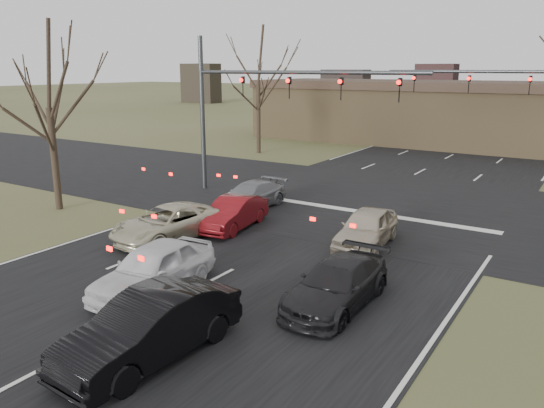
{
  "coord_description": "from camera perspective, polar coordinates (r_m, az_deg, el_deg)",
  "views": [
    {
      "loc": [
        9.77,
        -8.89,
        6.4
      ],
      "look_at": [
        0.6,
        5.54,
        2.0
      ],
      "focal_mm": 35.0,
      "sensor_mm": 36.0,
      "label": 1
    }
  ],
  "objects": [
    {
      "name": "car_red_ahead",
      "position": [
        21.69,
        -4.22,
        -1.0
      ],
      "size": [
        1.85,
        4.06,
        1.29
      ],
      "primitive_type": "imported",
      "rotation": [
        0.0,
        0.0,
        0.13
      ],
      "color": "maroon",
      "rests_on": "ground"
    },
    {
      "name": "road_main",
      "position": [
        69.87,
        24.51,
        7.91
      ],
      "size": [
        14.0,
        300.0,
        0.02
      ],
      "primitive_type": "cube",
      "color": "black",
      "rests_on": "ground"
    },
    {
      "name": "mast_arm_far",
      "position": [
        32.12,
        26.48,
        10.49
      ],
      "size": [
        11.12,
        0.24,
        8.0
      ],
      "color": "#383A3D",
      "rests_on": "ground"
    },
    {
      "name": "mast_arm_near",
      "position": [
        26.57,
        -2.02,
        11.56
      ],
      "size": [
        12.12,
        0.24,
        8.0
      ],
      "color": "#383A3D",
      "rests_on": "ground"
    },
    {
      "name": "ground",
      "position": [
        14.68,
        -14.01,
        -11.89
      ],
      "size": [
        360.0,
        360.0,
        0.0
      ],
      "primitive_type": "plane",
      "color": "#464F2A",
      "rests_on": "ground"
    },
    {
      "name": "tree_left_far",
      "position": [
        40.84,
        -1.51,
        15.75
      ],
      "size": [
        5.7,
        5.7,
        9.5
      ],
      "color": "black",
      "rests_on": "ground"
    },
    {
      "name": "car_silver_ahead",
      "position": [
        19.81,
        10.12,
        -2.56
      ],
      "size": [
        2.02,
        4.19,
        1.38
      ],
      "primitive_type": "imported",
      "rotation": [
        0.0,
        0.0,
        0.1
      ],
      "color": "#C0B39B",
      "rests_on": "ground"
    },
    {
      "name": "car_grey_ahead",
      "position": [
        24.79,
        -2.33,
        0.91
      ],
      "size": [
        1.91,
        4.26,
        1.21
      ],
      "primitive_type": "imported",
      "rotation": [
        0.0,
        0.0,
        -0.05
      ],
      "color": "gray",
      "rests_on": "ground"
    },
    {
      "name": "building",
      "position": [
        47.67,
        23.25,
        8.79
      ],
      "size": [
        42.4,
        10.4,
        5.3
      ],
      "color": "brown",
      "rests_on": "ground"
    },
    {
      "name": "car_white_sedan",
      "position": [
        15.9,
        -12.59,
        -6.79
      ],
      "size": [
        2.09,
        4.48,
        1.48
      ],
      "primitive_type": "imported",
      "rotation": [
        0.0,
        0.0,
        0.08
      ],
      "color": "silver",
      "rests_on": "ground"
    },
    {
      "name": "road_cross",
      "position": [
        26.59,
        9.9,
        0.32
      ],
      "size": [
        200.0,
        14.0,
        0.02
      ],
      "primitive_type": "cube",
      "color": "black",
      "rests_on": "ground"
    },
    {
      "name": "tree_left_near",
      "position": [
        25.97,
        -23.26,
        13.67
      ],
      "size": [
        5.1,
        5.1,
        8.5
      ],
      "color": "black",
      "rests_on": "ground"
    },
    {
      "name": "car_black_hatch",
      "position": [
        12.51,
        -12.99,
        -12.8
      ],
      "size": [
        1.88,
        4.69,
        1.52
      ],
      "primitive_type": "imported",
      "rotation": [
        0.0,
        0.0,
        -0.06
      ],
      "color": "black",
      "rests_on": "ground"
    },
    {
      "name": "car_silver_suv",
      "position": [
        20.66,
        -11.06,
        -2.01
      ],
      "size": [
        2.69,
        4.91,
        1.3
      ],
      "primitive_type": "imported",
      "rotation": [
        0.0,
        0.0,
        -0.12
      ],
      "color": "beige",
      "rests_on": "ground"
    },
    {
      "name": "car_charcoal_sedan",
      "position": [
        14.85,
        7.0,
        -8.56
      ],
      "size": [
        1.77,
        4.33,
        1.25
      ],
      "primitive_type": "imported",
      "rotation": [
        0.0,
        0.0,
        0.0
      ],
      "color": "black",
      "rests_on": "ground"
    }
  ]
}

